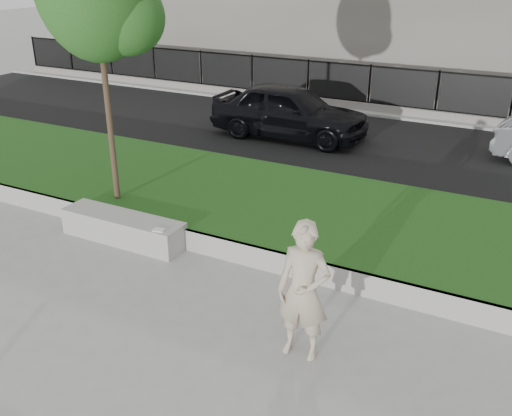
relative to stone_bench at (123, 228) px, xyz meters
The scene contains 10 objects.
ground 1.92m from the stone_bench, 24.84° to the right, with size 90.00×90.00×0.00m, color gray.
grass_bank 2.80m from the stone_bench, 51.85° to the left, with size 34.00×4.00×0.40m, color #0E3810.
grass_kerb 1.75m from the stone_bench, ahead, with size 34.00×0.08×0.40m, color gray.
street 7.89m from the stone_bench, 77.35° to the left, with size 34.00×7.00×0.04m, color black.
far_pavement 12.32m from the stone_bench, 81.94° to the left, with size 34.00×3.00×0.12m, color gray.
iron_fence 11.34m from the stone_bench, 81.23° to the left, with size 32.00×0.30×1.50m.
stone_bench is the anchor object (origin of this frame).
man 4.54m from the stone_bench, 19.46° to the right, with size 0.70×0.46×1.91m, color #BEAC92.
book 1.01m from the stone_bench, 10.88° to the right, with size 0.20×0.14×0.02m, color #ECE8CC.
car_dark 7.34m from the stone_bench, 90.01° to the left, with size 1.81×4.51×1.54m, color black.
Camera 1 is at (4.83, -6.44, 4.84)m, focal length 40.00 mm.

